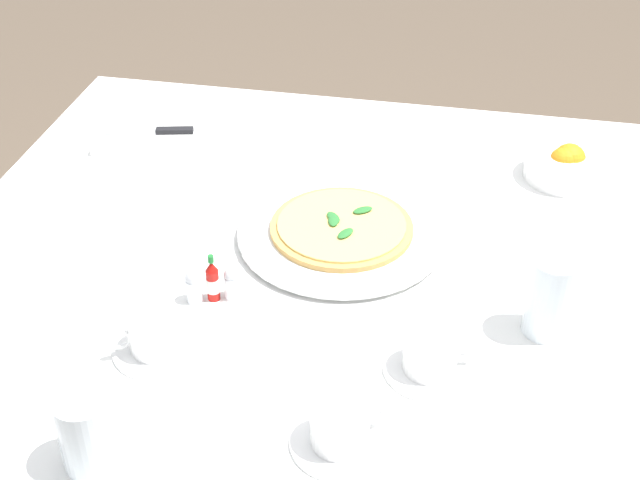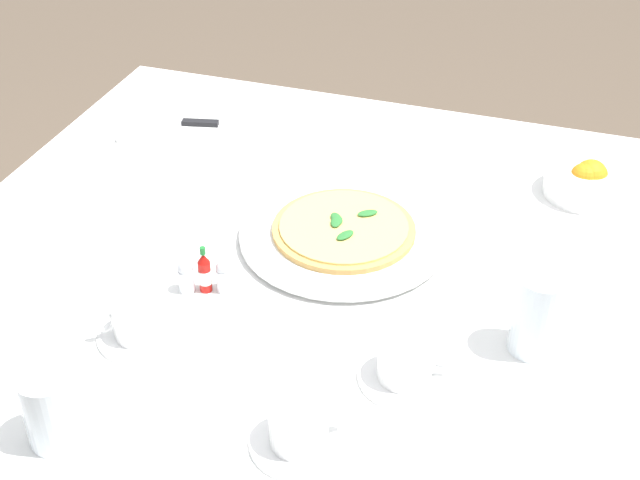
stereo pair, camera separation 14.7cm
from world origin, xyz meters
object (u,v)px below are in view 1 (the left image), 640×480
Objects in this scene: hot_sauce_bottle at (213,281)px; pizza at (342,227)px; pepper_shaker at (232,284)px; water_glass_near_right at (89,435)px; coffee_cup_center_back at (340,427)px; water_glass_far_right at (550,300)px; salt_shaker at (194,287)px; coffee_cup_back_corner at (155,337)px; citrus_bowl at (565,165)px; napkin_folded at (152,137)px; pizza_plate at (342,233)px; dinner_knife at (150,131)px; coffee_cup_near_left at (431,356)px.

pizza is at bearing -130.06° from hot_sauce_bottle.
water_glass_near_right is at bearing 76.86° from pepper_shaker.
pizza is 1.88× the size of coffee_cup_center_back.
water_glass_far_right is 2.31× the size of salt_shaker.
water_glass_near_right is at bearing 85.49° from salt_shaker.
citrus_bowl reaches higher than coffee_cup_back_corner.
water_glass_far_right is at bearing 85.23° from citrus_bowl.
coffee_cup_center_back is at bearing 117.67° from napkin_folded.
water_glass_far_right is at bearing -177.11° from hot_sauce_bottle.
coffee_cup_back_corner reaches higher than salt_shaker.
citrus_bowl is at bearing -143.18° from pizza_plate.
coffee_cup_center_back is at bearing 157.47° from coffee_cup_back_corner.
pizza is at bearing 136.43° from dinner_knife.
napkin_folded is at bearing -180.00° from dinner_knife.
pepper_shaker reaches higher than pizza_plate.
napkin_folded is (0.62, -0.56, -0.02)m from coffee_cup_near_left.
coffee_cup_center_back reaches higher than napkin_folded.
pizza_plate is at bearing -122.98° from coffee_cup_back_corner.
coffee_cup_center_back is 1.18× the size of water_glass_near_right.
pizza is 0.39m from coffee_cup_back_corner.
water_glass_near_right is 0.83m from dinner_knife.
pizza is 1.88× the size of coffee_cup_back_corner.
water_glass_near_right reaches higher than coffee_cup_center_back.
pizza is 0.38m from water_glass_far_right.
water_glass_near_right is 1.96× the size of salt_shaker.
pepper_shaker is (-0.30, 0.45, 0.00)m from dinner_knife.
coffee_cup_center_back is at bearing 46.83° from water_glass_far_right.
pizza is 0.59m from water_glass_near_right.
coffee_cup_center_back reaches higher than pizza_plate.
pizza is 0.51m from dinner_knife.
water_glass_near_right is at bearing 81.00° from hot_sauce_bottle.
water_glass_near_right is 0.57× the size of dinner_knife.
coffee_cup_near_left is 1.00× the size of water_glass_far_right.
water_glass_far_right is at bearing 153.04° from pizza_plate.
dinner_knife is at bearing -69.01° from coffee_cup_back_corner.
pizza reaches higher than dinner_knife.
napkin_folded is 1.22× the size of dinner_knife.
pizza_plate is 1.83× the size of dinner_knife.
pizza is at bearing -122.97° from coffee_cup_back_corner.
coffee_cup_near_left is (-0.18, 0.29, 0.00)m from pizza.
pepper_shaker is at bearing -18.24° from coffee_cup_near_left.
coffee_cup_back_corner is at bearing 70.33° from hot_sauce_bottle.
coffee_cup_center_back is 0.79m from citrus_bowl.
hot_sauce_bottle is 0.03m from salt_shaker.
coffee_cup_back_corner is (0.21, 0.33, 0.00)m from pizza.
coffee_cup_back_corner is at bearing -91.98° from water_glass_near_right.
pizza_plate is 0.51m from dinner_knife.
salt_shaker is at bearing 104.63° from dinner_knife.
pizza_plate is at bearing 140.90° from napkin_folded.
hot_sauce_bottle is at bearing -45.75° from coffee_cup_center_back.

